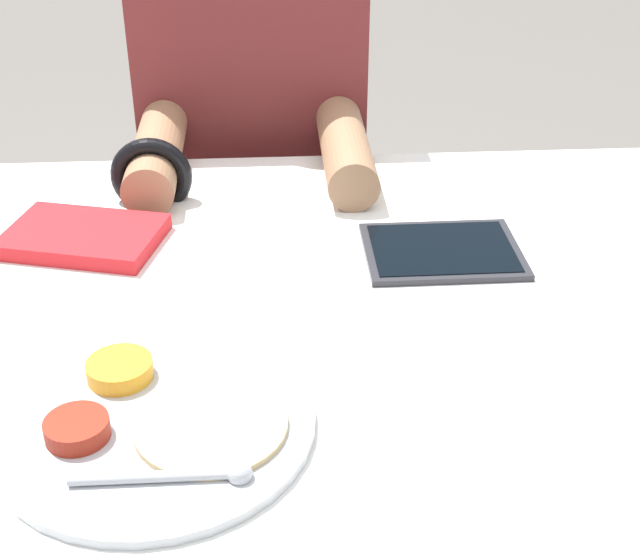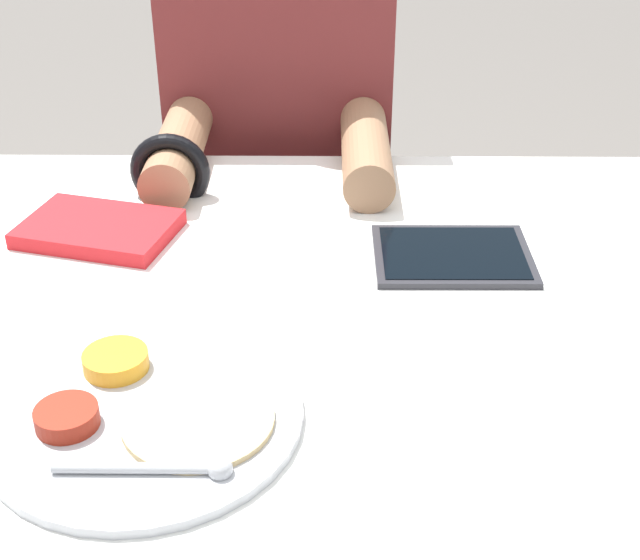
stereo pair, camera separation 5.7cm
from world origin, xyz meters
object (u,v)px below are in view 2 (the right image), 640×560
thali_tray (145,413)px  tablet_device (452,255)px  red_notebook (99,230)px  person_diner (282,214)px

thali_tray → tablet_device: (0.32, 0.31, -0.00)m
thali_tray → red_notebook: size_ratio=1.37×
person_diner → tablet_device: bearing=-63.8°
red_notebook → person_diner: 0.50m
person_diner → thali_tray: bearing=-96.3°
red_notebook → tablet_device: size_ratio=1.11×
red_notebook → person_diner: bearing=63.5°
red_notebook → person_diner: size_ratio=0.17×
tablet_device → red_notebook: bearing=173.0°
red_notebook → tablet_device: (0.44, -0.05, -0.00)m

